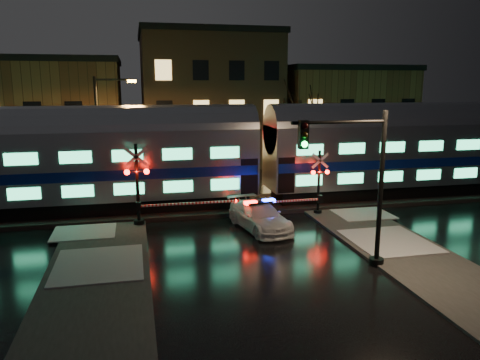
# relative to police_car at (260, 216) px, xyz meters

# --- Properties ---
(ground) EXTENTS (120.00, 120.00, 0.00)m
(ground) POSITION_rel_police_car_xyz_m (-1.20, -0.50, -0.69)
(ground) COLOR black
(ground) RESTS_ON ground
(ballast) EXTENTS (90.00, 4.20, 0.24)m
(ballast) POSITION_rel_police_car_xyz_m (-1.20, 4.50, -0.57)
(ballast) COLOR black
(ballast) RESTS_ON ground
(sidewalk_left) EXTENTS (4.00, 20.00, 0.12)m
(sidewalk_left) POSITION_rel_police_car_xyz_m (-7.70, -6.50, -0.63)
(sidewalk_left) COLOR #2D2D2D
(sidewalk_left) RESTS_ON ground
(sidewalk_right) EXTENTS (4.00, 20.00, 0.12)m
(sidewalk_right) POSITION_rel_police_car_xyz_m (5.30, -6.50, -0.63)
(sidewalk_right) COLOR #2D2D2D
(sidewalk_right) RESTS_ON ground
(building_left) EXTENTS (14.00, 10.00, 9.00)m
(building_left) POSITION_rel_police_car_xyz_m (-14.20, 21.50, 3.81)
(building_left) COLOR brown
(building_left) RESTS_ON ground
(building_mid) EXTENTS (12.00, 11.00, 11.50)m
(building_mid) POSITION_rel_police_car_xyz_m (0.80, 22.00, 5.06)
(building_mid) COLOR brown
(building_mid) RESTS_ON ground
(building_right) EXTENTS (12.00, 10.00, 8.50)m
(building_right) POSITION_rel_police_car_xyz_m (13.80, 21.50, 3.56)
(building_right) COLOR brown
(building_right) RESTS_ON ground
(train) EXTENTS (51.00, 3.12, 5.92)m
(train) POSITION_rel_police_car_xyz_m (1.28, 4.50, 2.69)
(train) COLOR black
(train) RESTS_ON ballast
(police_car) EXTENTS (2.82, 5.00, 1.53)m
(police_car) POSITION_rel_police_car_xyz_m (0.00, 0.00, 0.00)
(police_car) COLOR white
(police_car) RESTS_ON ground
(crossing_signal_right) EXTENTS (5.21, 0.63, 3.69)m
(crossing_signal_right) POSITION_rel_police_car_xyz_m (3.58, 1.80, 0.83)
(crossing_signal_right) COLOR black
(crossing_signal_right) RESTS_ON ground
(crossing_signal_left) EXTENTS (6.12, 0.67, 4.33)m
(crossing_signal_left) POSITION_rel_police_car_xyz_m (-5.68, 1.81, 1.11)
(crossing_signal_left) COLOR black
(crossing_signal_left) RESTS_ON ground
(traffic_light) EXTENTS (4.09, 0.72, 6.32)m
(traffic_light) POSITION_rel_police_car_xyz_m (2.41, -5.84, 2.67)
(traffic_light) COLOR black
(traffic_light) RESTS_ON ground
(streetlight) EXTENTS (2.60, 0.27, 7.77)m
(streetlight) POSITION_rel_police_car_xyz_m (-8.05, 8.50, 3.79)
(streetlight) COLOR black
(streetlight) RESTS_ON ground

